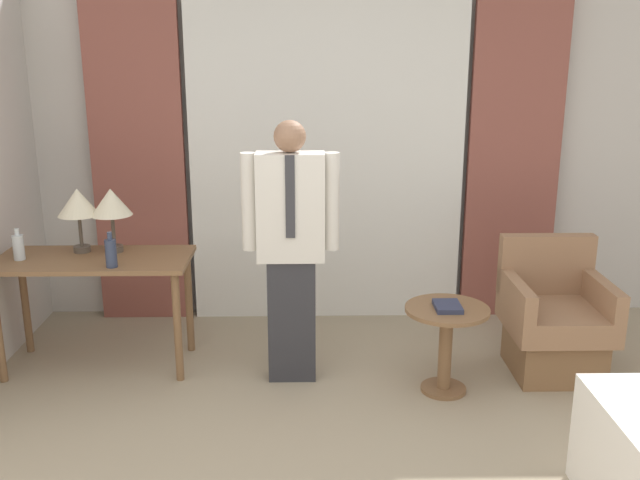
{
  "coord_description": "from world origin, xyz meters",
  "views": [
    {
      "loc": [
        -0.15,
        -2.66,
        2.1
      ],
      "look_at": [
        -0.07,
        1.39,
        0.96
      ],
      "focal_mm": 40.0,
      "sensor_mm": 36.0,
      "label": 1
    }
  ],
  "objects_px": {
    "table_lamp_right": "(111,204)",
    "book": "(448,306)",
    "person": "(291,243)",
    "side_table": "(446,335)",
    "bottle_near_edge": "(18,247)",
    "desk": "(94,274)",
    "bottle_by_lamp": "(111,253)",
    "table_lamp_left": "(78,204)",
    "armchair": "(554,323)"
  },
  "relations": [
    {
      "from": "book",
      "to": "desk",
      "type": "bearing_deg",
      "value": 169.12
    },
    {
      "from": "person",
      "to": "desk",
      "type": "bearing_deg",
      "value": 170.93
    },
    {
      "from": "table_lamp_right",
      "to": "person",
      "type": "xyz_separation_m",
      "value": [
        1.17,
        -0.34,
        -0.17
      ]
    },
    {
      "from": "table_lamp_right",
      "to": "bottle_by_lamp",
      "type": "height_order",
      "value": "table_lamp_right"
    },
    {
      "from": "side_table",
      "to": "book",
      "type": "bearing_deg",
      "value": -99.18
    },
    {
      "from": "table_lamp_left",
      "to": "desk",
      "type": "bearing_deg",
      "value": -51.62
    },
    {
      "from": "bottle_near_edge",
      "to": "armchair",
      "type": "height_order",
      "value": "bottle_near_edge"
    },
    {
      "from": "side_table",
      "to": "bottle_near_edge",
      "type": "bearing_deg",
      "value": 171.96
    },
    {
      "from": "table_lamp_right",
      "to": "bottle_by_lamp",
      "type": "bearing_deg",
      "value": -78.61
    },
    {
      "from": "desk",
      "to": "table_lamp_left",
      "type": "bearing_deg",
      "value": 128.38
    },
    {
      "from": "person",
      "to": "book",
      "type": "xyz_separation_m",
      "value": [
        0.94,
        -0.22,
        -0.34
      ]
    },
    {
      "from": "table_lamp_right",
      "to": "side_table",
      "type": "bearing_deg",
      "value": -14.46
    },
    {
      "from": "table_lamp_right",
      "to": "book",
      "type": "relative_size",
      "value": 2.09
    },
    {
      "from": "table_lamp_right",
      "to": "book",
      "type": "height_order",
      "value": "table_lamp_right"
    },
    {
      "from": "armchair",
      "to": "bottle_by_lamp",
      "type": "bearing_deg",
      "value": -178.71
    },
    {
      "from": "bottle_by_lamp",
      "to": "table_lamp_left",
      "type": "bearing_deg",
      "value": 130.14
    },
    {
      "from": "side_table",
      "to": "desk",
      "type": "bearing_deg",
      "value": 169.56
    },
    {
      "from": "table_lamp_left",
      "to": "armchair",
      "type": "distance_m",
      "value": 3.18
    },
    {
      "from": "bottle_near_edge",
      "to": "table_lamp_left",
      "type": "bearing_deg",
      "value": 25.75
    },
    {
      "from": "table_lamp_left",
      "to": "book",
      "type": "height_order",
      "value": "table_lamp_left"
    },
    {
      "from": "person",
      "to": "side_table",
      "type": "height_order",
      "value": "person"
    },
    {
      "from": "table_lamp_left",
      "to": "armchair",
      "type": "xyz_separation_m",
      "value": [
        3.08,
        -0.27,
        -0.75
      ]
    },
    {
      "from": "bottle_near_edge",
      "to": "side_table",
      "type": "xyz_separation_m",
      "value": [
        2.67,
        -0.38,
        -0.46
      ]
    },
    {
      "from": "armchair",
      "to": "side_table",
      "type": "height_order",
      "value": "armchair"
    },
    {
      "from": "table_lamp_left",
      "to": "book",
      "type": "bearing_deg",
      "value": -13.59
    },
    {
      "from": "desk",
      "to": "bottle_near_edge",
      "type": "xyz_separation_m",
      "value": [
        -0.45,
        -0.03,
        0.19
      ]
    },
    {
      "from": "person",
      "to": "side_table",
      "type": "bearing_deg",
      "value": -12.29
    },
    {
      "from": "bottle_near_edge",
      "to": "book",
      "type": "relative_size",
      "value": 1.01
    },
    {
      "from": "table_lamp_right",
      "to": "book",
      "type": "xyz_separation_m",
      "value": [
        2.11,
        -0.56,
        -0.51
      ]
    },
    {
      "from": "table_lamp_right",
      "to": "person",
      "type": "relative_size",
      "value": 0.26
    },
    {
      "from": "bottle_near_edge",
      "to": "bottle_by_lamp",
      "type": "relative_size",
      "value": 0.92
    },
    {
      "from": "table_lamp_right",
      "to": "bottle_near_edge",
      "type": "height_order",
      "value": "table_lamp_right"
    },
    {
      "from": "bottle_by_lamp",
      "to": "side_table",
      "type": "relative_size",
      "value": 0.41
    },
    {
      "from": "person",
      "to": "armchair",
      "type": "height_order",
      "value": "person"
    },
    {
      "from": "bottle_near_edge",
      "to": "book",
      "type": "distance_m",
      "value": 2.71
    },
    {
      "from": "table_lamp_left",
      "to": "person",
      "type": "bearing_deg",
      "value": -13.76
    },
    {
      "from": "bottle_near_edge",
      "to": "side_table",
      "type": "bearing_deg",
      "value": -8.04
    },
    {
      "from": "table_lamp_left",
      "to": "person",
      "type": "height_order",
      "value": "person"
    },
    {
      "from": "desk",
      "to": "side_table",
      "type": "distance_m",
      "value": 2.27
    },
    {
      "from": "desk",
      "to": "person",
      "type": "distance_m",
      "value": 1.32
    },
    {
      "from": "bottle_by_lamp",
      "to": "book",
      "type": "distance_m",
      "value": 2.07
    },
    {
      "from": "bottle_near_edge",
      "to": "person",
      "type": "relative_size",
      "value": 0.12
    },
    {
      "from": "bottle_near_edge",
      "to": "armchair",
      "type": "distance_m",
      "value": 3.47
    },
    {
      "from": "table_lamp_left",
      "to": "side_table",
      "type": "height_order",
      "value": "table_lamp_left"
    },
    {
      "from": "table_lamp_left",
      "to": "person",
      "type": "xyz_separation_m",
      "value": [
        1.39,
        -0.34,
        -0.17
      ]
    },
    {
      "from": "table_lamp_left",
      "to": "side_table",
      "type": "xyz_separation_m",
      "value": [
        2.33,
        -0.54,
        -0.7
      ]
    },
    {
      "from": "table_lamp_right",
      "to": "bottle_near_edge",
      "type": "distance_m",
      "value": 0.63
    },
    {
      "from": "armchair",
      "to": "book",
      "type": "xyz_separation_m",
      "value": [
        -0.76,
        -0.29,
        0.24
      ]
    },
    {
      "from": "table_lamp_left",
      "to": "bottle_near_edge",
      "type": "relative_size",
      "value": 2.07
    },
    {
      "from": "book",
      "to": "bottle_near_edge",
      "type": "bearing_deg",
      "value": 171.58
    }
  ]
}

